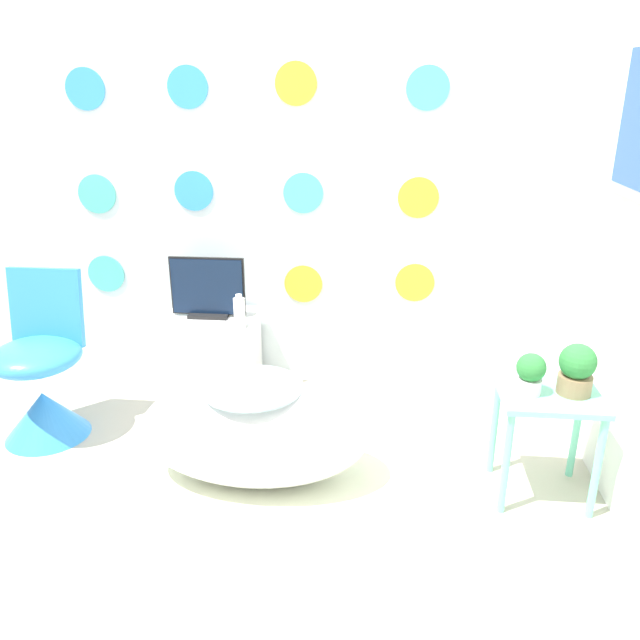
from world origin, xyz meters
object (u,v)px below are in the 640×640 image
object	(u,v)px
chair	(42,385)
potted_plant_right	(577,369)
bathtub	(254,431)
tv	(208,290)
vase	(239,312)
potted_plant_left	(531,373)

from	to	relation	value
chair	potted_plant_right	xyz separation A→B (m)	(2.46, -0.25, 0.32)
bathtub	tv	world-z (taller)	tv
vase	potted_plant_left	size ratio (longest dim) A/B	1.05
chair	potted_plant_right	distance (m)	2.49
bathtub	tv	distance (m)	0.98
tv	vase	size ratio (longest dim) A/B	2.26
tv	vase	xyz separation A→B (m)	(0.20, -0.15, -0.07)
vase	potted_plant_right	xyz separation A→B (m)	(1.54, -0.64, 0.04)
vase	potted_plant_right	world-z (taller)	potted_plant_right
chair	potted_plant_left	size ratio (longest dim) A/B	4.77
vase	bathtub	bearing A→B (deg)	-72.79
vase	potted_plant_left	world-z (taller)	potted_plant_left
tv	bathtub	bearing A→B (deg)	-63.20
bathtub	vase	xyz separation A→B (m)	(-0.20, 0.65, 0.32)
vase	tv	bearing A→B (deg)	143.60
tv	potted_plant_right	distance (m)	1.91
tv	vase	distance (m)	0.26
vase	potted_plant_right	bearing A→B (deg)	-22.63
chair	tv	distance (m)	0.96
tv	vase	world-z (taller)	tv
bathtub	potted_plant_left	distance (m)	1.20
potted_plant_left	potted_plant_right	size ratio (longest dim) A/B	0.81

